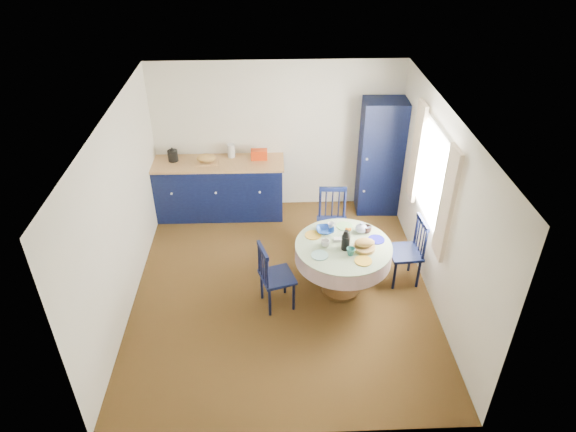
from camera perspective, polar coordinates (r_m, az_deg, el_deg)
name	(u,v)px	position (r m, az deg, el deg)	size (l,w,h in m)	color
floor	(282,287)	(7.18, -0.65, -7.94)	(4.50, 4.50, 0.00)	black
ceiling	(281,118)	(5.85, -0.80, 10.87)	(4.50, 4.50, 0.00)	white
wall_back	(278,137)	(8.41, -1.17, 8.78)	(4.00, 0.02, 2.50)	white
wall_left	(121,215)	(6.69, -18.10, 0.10)	(0.02, 4.50, 2.50)	white
wall_right	(439,208)	(6.77, 16.46, 0.84)	(0.02, 4.50, 2.50)	white
window	(432,178)	(6.87, 15.75, 4.10)	(0.10, 1.74, 1.45)	white
kitchen_counter	(218,187)	(8.54, -7.81, 3.18)	(2.18, 0.69, 1.21)	black
pantry_cabinet	(380,158)	(8.50, 10.22, 6.41)	(0.70, 0.51, 1.94)	black
dining_table	(344,252)	(6.78, 6.21, -4.05)	(1.26, 1.26, 1.04)	#523717
chair_left	(274,276)	(6.61, -1.54, -6.68)	(0.51, 0.53, 0.95)	black
chair_far	(332,221)	(7.61, 4.93, -0.59)	(0.47, 0.45, 1.00)	black
chair_right	(408,251)	(7.20, 13.19, -3.78)	(0.45, 0.47, 0.99)	black
mug_a	(325,243)	(6.64, 4.17, -3.03)	(0.11, 0.11, 0.09)	silver
mug_b	(351,252)	(6.51, 6.98, -3.96)	(0.11, 0.11, 0.10)	#296E67
mug_c	(367,229)	(6.95, 8.73, -1.47)	(0.13, 0.13, 0.10)	black
mug_d	(331,226)	(6.98, 4.83, -1.07)	(0.10, 0.10, 0.09)	silver
cobalt_bowl	(325,230)	(6.90, 4.16, -1.59)	(0.24, 0.24, 0.06)	navy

